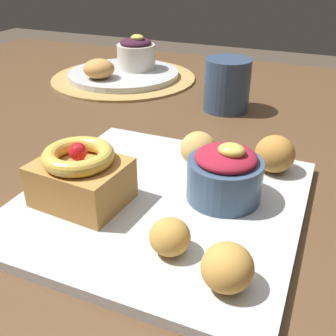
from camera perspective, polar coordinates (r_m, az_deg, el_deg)
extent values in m
cube|color=brown|center=(0.62, 0.76, 2.18)|extent=(1.49, 1.07, 0.04)
cylinder|color=brown|center=(1.44, -16.99, 1.09)|extent=(0.07, 0.07, 0.69)
cylinder|color=#AD894C|center=(0.92, -6.30, 12.62)|extent=(0.32, 0.32, 0.00)
cube|color=silver|center=(0.46, -0.99, -4.87)|extent=(0.30, 0.30, 0.01)
cube|color=#B77F3D|center=(0.44, -12.20, -2.01)|extent=(0.10, 0.08, 0.05)
torus|color=#E5BC4C|center=(0.43, -12.65, 1.69)|extent=(0.08, 0.08, 0.02)
sphere|color=red|center=(0.43, -12.72, 2.28)|extent=(0.02, 0.02, 0.02)
cylinder|color=#3D5675|center=(0.44, 8.01, -1.65)|extent=(0.08, 0.08, 0.05)
ellipsoid|color=#A31E33|center=(0.43, 8.25, 1.47)|extent=(0.07, 0.07, 0.02)
ellipsoid|color=#E5CC56|center=(0.42, 9.02, 2.52)|extent=(0.03, 0.02, 0.01)
ellipsoid|color=tan|center=(0.51, 4.31, 2.82)|extent=(0.05, 0.05, 0.04)
ellipsoid|color=gold|center=(0.37, 0.27, -9.75)|extent=(0.04, 0.04, 0.03)
ellipsoid|color=#BC7F38|center=(0.51, 14.95, 1.95)|extent=(0.05, 0.05, 0.05)
ellipsoid|color=gold|center=(0.34, 8.43, -13.81)|extent=(0.04, 0.05, 0.04)
cylinder|color=silver|center=(0.92, -6.33, 13.13)|extent=(0.24, 0.24, 0.01)
cylinder|color=silver|center=(0.93, -4.54, 15.49)|extent=(0.08, 0.08, 0.05)
ellipsoid|color=#38192D|center=(0.93, -4.62, 17.34)|extent=(0.07, 0.07, 0.02)
ellipsoid|color=#E5CC56|center=(0.92, -4.40, 18.00)|extent=(0.03, 0.03, 0.01)
ellipsoid|color=#C68E47|center=(0.87, -9.79, 13.74)|extent=(0.06, 0.06, 0.04)
cylinder|color=#334766|center=(0.73, 8.38, 11.61)|extent=(0.08, 0.08, 0.09)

